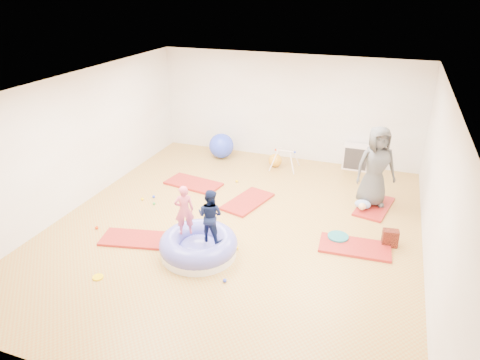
% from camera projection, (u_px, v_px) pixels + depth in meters
% --- Properties ---
extents(room, '(7.01, 8.01, 2.81)m').
position_uv_depth(room, '(235.00, 162.00, 7.92)').
color(room, '#AA9247').
rests_on(room, ground).
extents(gym_mat_front_left, '(1.28, 0.83, 0.05)m').
position_uv_depth(gym_mat_front_left, '(133.00, 239.00, 8.07)').
color(gym_mat_front_left, '#A5311B').
rests_on(gym_mat_front_left, ground).
extents(gym_mat_mid_left, '(1.41, 0.86, 0.05)m').
position_uv_depth(gym_mat_mid_left, '(193.00, 184.00, 10.27)').
color(gym_mat_mid_left, '#A5311B').
rests_on(gym_mat_mid_left, ground).
extents(gym_mat_center_back, '(0.95, 1.39, 0.05)m').
position_uv_depth(gym_mat_center_back, '(248.00, 201.00, 9.43)').
color(gym_mat_center_back, '#A5311B').
rests_on(gym_mat_center_back, ground).
extents(gym_mat_right, '(1.31, 0.71, 0.05)m').
position_uv_depth(gym_mat_right, '(355.00, 247.00, 7.81)').
color(gym_mat_right, '#A5311B').
rests_on(gym_mat_right, ground).
extents(gym_mat_rear_right, '(0.83, 1.30, 0.05)m').
position_uv_depth(gym_mat_rear_right, '(374.00, 207.00, 9.22)').
color(gym_mat_rear_right, '#A5311B').
rests_on(gym_mat_rear_right, ground).
extents(inflatable_cushion, '(1.39, 1.39, 0.44)m').
position_uv_depth(inflatable_cushion, '(199.00, 246.00, 7.59)').
color(inflatable_cushion, white).
rests_on(inflatable_cushion, ground).
extents(child_pink, '(0.41, 0.37, 0.94)m').
position_uv_depth(child_pink, '(184.00, 208.00, 7.42)').
color(child_pink, '#DC536A').
rests_on(child_pink, inflatable_cushion).
extents(child_navy, '(0.50, 0.41, 0.96)m').
position_uv_depth(child_navy, '(210.00, 213.00, 7.22)').
color(child_navy, '#0C1539').
rests_on(child_navy, inflatable_cushion).
extents(adult_caregiver, '(1.01, 0.86, 1.74)m').
position_uv_depth(adult_caregiver, '(376.00, 167.00, 8.93)').
color(adult_caregiver, '#434343').
rests_on(adult_caregiver, gym_mat_rear_right).
extents(infant, '(0.33, 0.34, 0.20)m').
position_uv_depth(infant, '(363.00, 205.00, 9.03)').
color(infant, '#869CD2').
rests_on(infant, gym_mat_rear_right).
extents(ball_pit_balls, '(3.05, 3.70, 0.07)m').
position_uv_depth(ball_pit_balls, '(181.00, 215.00, 8.88)').
color(ball_pit_balls, blue).
rests_on(ball_pit_balls, ground).
extents(exercise_ball_blue, '(0.68, 0.68, 0.68)m').
position_uv_depth(exercise_ball_blue, '(221.00, 146.00, 11.74)').
color(exercise_ball_blue, blue).
rests_on(exercise_ball_blue, ground).
extents(exercise_ball_orange, '(0.35, 0.35, 0.35)m').
position_uv_depth(exercise_ball_orange, '(275.00, 160.00, 11.22)').
color(exercise_ball_orange, orange).
rests_on(exercise_ball_orange, ground).
extents(infant_play_gym, '(0.68, 0.64, 0.52)m').
position_uv_depth(infant_play_gym, '(285.00, 157.00, 10.98)').
color(infant_play_gym, silver).
rests_on(infant_play_gym, ground).
extents(cube_shelf, '(0.65, 0.32, 0.65)m').
position_uv_depth(cube_shelf, '(356.00, 157.00, 11.01)').
color(cube_shelf, silver).
rests_on(cube_shelf, ground).
extents(balance_disc, '(0.39, 0.39, 0.09)m').
position_uv_depth(balance_disc, '(338.00, 238.00, 8.07)').
color(balance_disc, '#1C7178').
rests_on(balance_disc, ground).
extents(backpack, '(0.30, 0.21, 0.33)m').
position_uv_depth(backpack, '(390.00, 238.00, 7.84)').
color(backpack, maroon).
rests_on(backpack, ground).
extents(yellow_toy, '(0.18, 0.18, 0.03)m').
position_uv_depth(yellow_toy, '(98.00, 277.00, 7.03)').
color(yellow_toy, '#FFD102').
rests_on(yellow_toy, ground).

